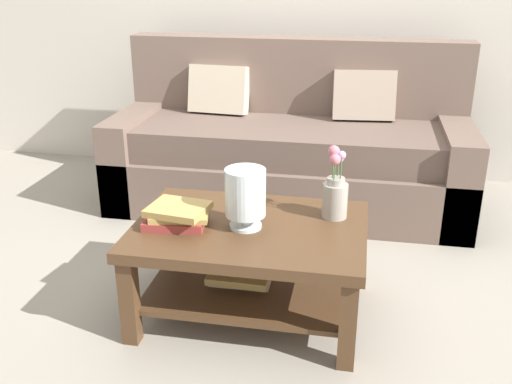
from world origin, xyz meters
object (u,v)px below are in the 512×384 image
(book_stack_main, at_px, (177,215))
(glass_hurricane_vase, at_px, (245,194))
(couch, at_px, (290,150))
(coffee_table, at_px, (249,251))
(flower_pitcher, at_px, (335,192))

(book_stack_main, xyz_separation_m, glass_hurricane_vase, (0.30, 0.04, 0.11))
(couch, relative_size, coffee_table, 2.23)
(coffee_table, height_order, glass_hurricane_vase, glass_hurricane_vase)
(couch, distance_m, coffee_table, 1.39)
(coffee_table, distance_m, flower_pitcher, 0.47)
(coffee_table, xyz_separation_m, book_stack_main, (-0.31, -0.06, 0.17))
(flower_pitcher, bearing_deg, couch, 106.49)
(coffee_table, bearing_deg, glass_hurricane_vase, -117.05)
(coffee_table, bearing_deg, couch, 90.00)
(coffee_table, distance_m, book_stack_main, 0.36)
(glass_hurricane_vase, bearing_deg, coffee_table, 62.95)
(glass_hurricane_vase, xyz_separation_m, flower_pitcher, (0.38, 0.18, -0.04))
(book_stack_main, relative_size, flower_pitcher, 0.89)
(couch, relative_size, book_stack_main, 7.60)
(couch, bearing_deg, coffee_table, -90.00)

